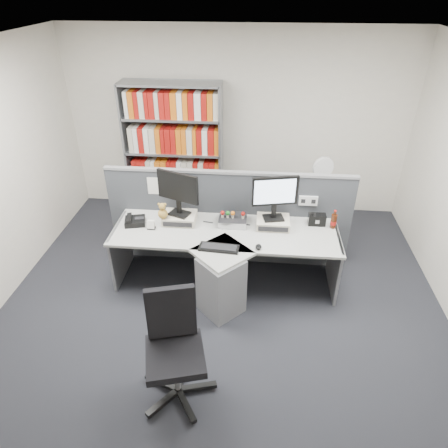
# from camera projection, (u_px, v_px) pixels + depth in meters

# --- Properties ---
(ground) EXTENTS (5.50, 5.50, 0.00)m
(ground) POSITION_uv_depth(u_px,v_px,m) (218.00, 329.00, 4.31)
(ground) COLOR #292A30
(ground) RESTS_ON ground
(room_shell) EXTENTS (5.04, 5.54, 2.72)m
(room_shell) POSITION_uv_depth(u_px,v_px,m) (217.00, 176.00, 3.37)
(room_shell) COLOR silver
(room_shell) RESTS_ON ground
(partition) EXTENTS (3.00, 0.08, 1.27)m
(partition) POSITION_uv_depth(u_px,v_px,m) (229.00, 217.00, 5.03)
(partition) COLOR #3E4147
(partition) RESTS_ON ground
(desk) EXTENTS (2.60, 1.20, 0.72)m
(desk) POSITION_uv_depth(u_px,v_px,m) (224.00, 261.00, 4.58)
(desk) COLOR #AFAFA8
(desk) RESTS_ON ground
(monitor_riser_left) EXTENTS (0.38, 0.31, 0.10)m
(monitor_riser_left) POSITION_uv_depth(u_px,v_px,m) (180.00, 218.00, 4.78)
(monitor_riser_left) COLOR beige
(monitor_riser_left) RESTS_ON desk
(monitor_riser_right) EXTENTS (0.38, 0.31, 0.10)m
(monitor_riser_right) POSITION_uv_depth(u_px,v_px,m) (273.00, 222.00, 4.69)
(monitor_riser_right) COLOR beige
(monitor_riser_right) RESTS_ON desk
(monitor_left) EXTENTS (0.50, 0.24, 0.53)m
(monitor_left) POSITION_uv_depth(u_px,v_px,m) (178.00, 190.00, 4.58)
(monitor_left) COLOR black
(monitor_left) RESTS_ON monitor_riser_left
(monitor_right) EXTENTS (0.52, 0.21, 0.53)m
(monitor_right) POSITION_uv_depth(u_px,v_px,m) (275.00, 194.00, 4.50)
(monitor_right) COLOR black
(monitor_right) RESTS_ON monitor_riser_right
(desktop_pc) EXTENTS (0.32, 0.29, 0.09)m
(desktop_pc) POSITION_uv_depth(u_px,v_px,m) (233.00, 220.00, 4.75)
(desktop_pc) COLOR black
(desktop_pc) RESTS_ON desk
(figurines) EXTENTS (0.29, 0.05, 0.09)m
(figurines) POSITION_uv_depth(u_px,v_px,m) (232.00, 214.00, 4.69)
(figurines) COLOR beige
(figurines) RESTS_ON desktop_pc
(keyboard) EXTENTS (0.44, 0.20, 0.03)m
(keyboard) POSITION_uv_depth(u_px,v_px,m) (219.00, 248.00, 4.32)
(keyboard) COLOR black
(keyboard) RESTS_ON desk
(mouse) EXTENTS (0.06, 0.10, 0.04)m
(mouse) POSITION_uv_depth(u_px,v_px,m) (259.00, 247.00, 4.33)
(mouse) COLOR black
(mouse) RESTS_ON desk
(desk_phone) EXTENTS (0.27, 0.26, 0.10)m
(desk_phone) POSITION_uv_depth(u_px,v_px,m) (135.00, 221.00, 4.75)
(desk_phone) COLOR black
(desk_phone) RESTS_ON desk
(desk_calendar) EXTENTS (0.09, 0.07, 0.11)m
(desk_calendar) POSITION_uv_depth(u_px,v_px,m) (151.00, 225.00, 4.64)
(desk_calendar) COLOR black
(desk_calendar) RESTS_ON desk
(plush_toy) EXTENTS (0.11, 0.11, 0.20)m
(plush_toy) POSITION_uv_depth(u_px,v_px,m) (163.00, 212.00, 4.64)
(plush_toy) COLOR #AB8439
(plush_toy) RESTS_ON monitor_riser_left
(speaker) EXTENTS (0.20, 0.11, 0.13)m
(speaker) POSITION_uv_depth(u_px,v_px,m) (317.00, 219.00, 4.72)
(speaker) COLOR black
(speaker) RESTS_ON desk
(cola_bottle) EXTENTS (0.07, 0.07, 0.23)m
(cola_bottle) POSITION_uv_depth(u_px,v_px,m) (334.00, 221.00, 4.65)
(cola_bottle) COLOR #3F190A
(cola_bottle) RESTS_ON desk
(shelving_unit) EXTENTS (1.41, 0.40, 2.00)m
(shelving_unit) POSITION_uv_depth(u_px,v_px,m) (174.00, 154.00, 5.94)
(shelving_unit) COLOR gray
(shelving_unit) RESTS_ON ground
(filing_cabinet) EXTENTS (0.45, 0.61, 0.70)m
(filing_cabinet) POSITION_uv_depth(u_px,v_px,m) (317.00, 212.00, 5.72)
(filing_cabinet) COLOR gray
(filing_cabinet) RESTS_ON ground
(desk_fan) EXTENTS (0.29, 0.18, 0.49)m
(desk_fan) POSITION_uv_depth(u_px,v_px,m) (323.00, 170.00, 5.38)
(desk_fan) COLOR white
(desk_fan) RESTS_ON filing_cabinet
(office_chair) EXTENTS (0.68, 0.66, 1.02)m
(office_chair) POSITION_uv_depth(u_px,v_px,m) (174.00, 345.00, 3.43)
(office_chair) COLOR silver
(office_chair) RESTS_ON ground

